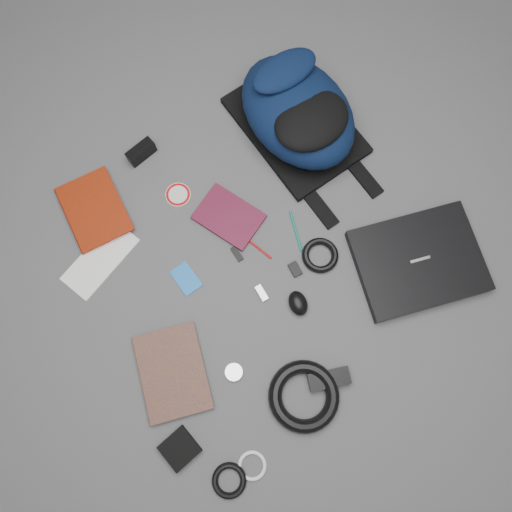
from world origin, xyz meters
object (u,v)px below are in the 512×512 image
textbook_red (68,222)px  dvd_case (229,217)px  mouse (298,303)px  power_brick (329,379)px  pouch (180,449)px  backpack (298,112)px  comic_book (141,381)px  compact_camera (141,152)px  laptop (418,261)px

textbook_red → dvd_case: size_ratio=1.21×
textbook_red → mouse: size_ratio=3.11×
power_brick → pouch: bearing=-167.8°
backpack → comic_book: (-0.82, -0.45, -0.09)m
power_brick → mouse: bearing=99.2°
compact_camera → backpack: bearing=-30.3°
laptop → pouch: bearing=-158.3°
textbook_red → power_brick: bearing=-58.0°
laptop → textbook_red: laptop is taller
laptop → comic_book: size_ratio=1.45×
laptop → textbook_red: bearing=157.8°
comic_book → mouse: mouse is taller
compact_camera → comic_book: bearing=-129.0°
backpack → mouse: bearing=-125.6°
laptop → mouse: bearing=-176.1°
textbook_red → comic_book: bearing=-89.3°
comic_book → compact_camera: 0.71m
textbook_red → pouch: bearing=-87.9°
backpack → laptop: bearing=-86.8°
textbook_red → mouse: (0.47, -0.59, 0.01)m
comic_book → compact_camera: compact_camera is taller
backpack → compact_camera: 0.51m
dvd_case → compact_camera: size_ratio=2.06×
textbook_red → dvd_case: bearing=-25.0°
backpack → power_brick: size_ratio=3.96×
comic_book → pouch: pouch is taller
laptop → dvd_case: (-0.41, 0.43, -0.01)m
dvd_case → pouch: 0.69m
laptop → dvd_case: laptop is taller
backpack → power_brick: backpack is taller
backpack → laptop: size_ratio=1.28×
backpack → dvd_case: size_ratio=2.42×
dvd_case → pouch: size_ratio=2.18×
backpack → textbook_red: backpack is taller
dvd_case → mouse: mouse is taller
laptop → power_brick: size_ratio=3.10×
comic_book → mouse: (0.50, -0.05, 0.01)m
comic_book → dvd_case: (0.47, 0.29, -0.00)m
textbook_red → pouch: size_ratio=2.64×
dvd_case → compact_camera: 0.35m
backpack → dvd_case: 0.39m
dvd_case → power_brick: power_brick is taller
compact_camera → dvd_case: bearing=-78.8°
laptop → power_brick: bearing=-144.7°
laptop → compact_camera: size_ratio=3.91×
compact_camera → power_brick: compact_camera is taller
mouse → pouch: 0.53m
pouch → comic_book: bearing=91.2°
backpack → comic_book: bearing=-154.7°
compact_camera → power_brick: size_ratio=0.79×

